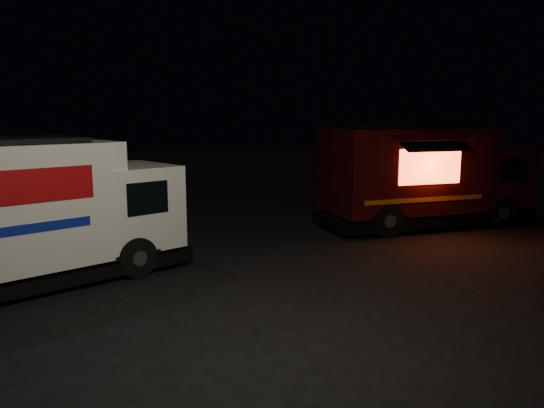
{
  "coord_description": "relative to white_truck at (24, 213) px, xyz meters",
  "views": [
    {
      "loc": [
        -6.33,
        -9.42,
        3.55
      ],
      "look_at": [
        1.53,
        2.0,
        1.2
      ],
      "focal_mm": 35.0,
      "sensor_mm": 36.0,
      "label": 1
    }
  ],
  "objects": [
    {
      "name": "ground",
      "position": [
        4.45,
        -2.32,
        -1.54
      ],
      "size": [
        80.0,
        80.0,
        0.0
      ],
      "primitive_type": "plane",
      "color": "black",
      "rests_on": "ground"
    },
    {
      "name": "white_truck",
      "position": [
        0.0,
        0.0,
        0.0
      ],
      "size": [
        7.07,
        3.26,
        3.09
      ],
      "primitive_type": null,
      "rotation": [
        0.0,
        0.0,
        0.14
      ],
      "color": "silver",
      "rests_on": "ground"
    },
    {
      "name": "red_truck",
      "position": [
        11.83,
        -0.63,
        0.08
      ],
      "size": [
        7.42,
        4.37,
        3.25
      ],
      "primitive_type": null,
      "rotation": [
        0.0,
        0.0,
        -0.27
      ],
      "color": "#34090E",
      "rests_on": "ground"
    }
  ]
}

